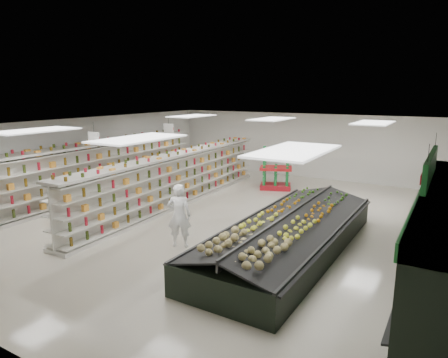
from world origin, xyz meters
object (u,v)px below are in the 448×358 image
Objects in this scene: shopper_main at (179,215)px; shopper_background at (201,165)px; produce_island at (289,233)px; soda_endcap at (276,170)px; gondola_left at (85,175)px; gondola_center at (177,181)px.

shopper_background is at bearing -86.68° from shopper_main.
shopper_main is 7.64m from shopper_background.
soda_endcap reaches higher than produce_island.
soda_endcap is 0.95× the size of shopper_background.
gondola_left is 7.23× the size of soda_endcap.
gondola_left is 1.12× the size of gondola_center.
gondola_left is at bearing -160.28° from gondola_center.
shopper_background is at bearing 60.58° from gondola_left.
gondola_center is 6.10× the size of shopper_background.
soda_endcap is at bearing -112.92° from shopper_main.
produce_island is 4.21× the size of soda_endcap.
gondola_left is 9.05m from produce_island.
gondola_center is 5.92m from produce_island.
gondola_left reaches higher than soda_endcap.
soda_endcap is at bearing -41.69° from shopper_background.
gondola_center is at bearing -129.69° from shopper_background.
gondola_left is at bearing 174.59° from produce_island.
gondola_center is 4.74m from soda_endcap.
produce_island is 4.13× the size of shopper_main.
produce_island is 7.13m from soda_endcap.
soda_endcap is at bearing 42.67° from gondola_left.
produce_island is (5.46, -2.25, -0.41)m from gondola_center.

